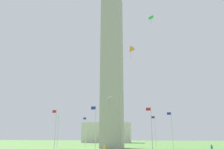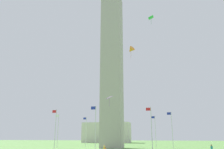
# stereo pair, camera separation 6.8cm
# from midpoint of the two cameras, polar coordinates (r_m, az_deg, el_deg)

# --- Properties ---
(ground_plane) EXTENTS (260.00, 260.00, 0.00)m
(ground_plane) POSITION_cam_midpoint_polar(r_m,az_deg,el_deg) (63.58, 0.03, -17.85)
(ground_plane) COLOR #609347
(obelisk_monument) EXTENTS (5.64, 5.64, 51.24)m
(obelisk_monument) POSITION_cam_midpoint_polar(r_m,az_deg,el_deg) (67.45, 0.03, 4.45)
(obelisk_monument) COLOR #A8A399
(obelisk_monument) RESTS_ON ground
(flagpole_n) EXTENTS (1.12, 0.14, 9.20)m
(flagpole_n) POSITION_cam_midpoint_polar(r_m,az_deg,el_deg) (68.69, -13.30, -13.09)
(flagpole_n) COLOR silver
(flagpole_n) RESTS_ON ground
(flagpole_ne) EXTENTS (1.12, 0.14, 9.20)m
(flagpole_ne) POSITION_cam_midpoint_polar(r_m,az_deg,el_deg) (56.67, -13.91, -12.68)
(flagpole_ne) COLOR silver
(flagpole_ne) RESTS_ON ground
(flagpole_e) EXTENTS (1.12, 0.14, 9.20)m
(flagpole_e) POSITION_cam_midpoint_polar(r_m,az_deg,el_deg) (48.32, -4.15, -12.71)
(flagpole_e) COLOR silver
(flagpole_e) RESTS_ON ground
(flagpole_se) EXTENTS (1.12, 0.14, 9.20)m
(flagpole_se) POSITION_cam_midpoint_polar(r_m,az_deg,el_deg) (51.00, 9.78, -12.66)
(flagpole_se) COLOR silver
(flagpole_se) RESTS_ON ground
(flagpole_s) EXTENTS (1.12, 0.14, 9.20)m
(flagpole_s) POSITION_cam_midpoint_polar(r_m,az_deg,el_deg) (62.09, 14.69, -12.82)
(flagpole_s) COLOR silver
(flagpole_s) RESTS_ON ground
(flagpole_sw) EXTENTS (1.12, 0.14, 9.20)m
(flagpole_sw) POSITION_cam_midpoint_polar(r_m,az_deg,el_deg) (73.23, 10.72, -13.33)
(flagpole_sw) COLOR silver
(flagpole_sw) RESTS_ON ground
(flagpole_w) EXTENTS (1.12, 0.14, 9.20)m
(flagpole_w) POSITION_cam_midpoint_polar(r_m,az_deg,el_deg) (78.99, 2.52, -13.69)
(flagpole_w) COLOR silver
(flagpole_w) RESTS_ON ground
(flagpole_nw) EXTENTS (1.12, 0.14, 9.20)m
(flagpole_nw) POSITION_cam_midpoint_polar(r_m,az_deg,el_deg) (77.29, -6.49, -13.58)
(flagpole_nw) COLOR silver
(flagpole_nw) RESTS_ON ground
(kite_orange_delta) EXTENTS (2.40, 2.30, 3.02)m
(kite_orange_delta) POSITION_cam_midpoint_polar(r_m,az_deg,el_deg) (57.75, 4.74, 6.10)
(kite_orange_delta) COLOR orange
(kite_purple_diamond) EXTENTS (1.87, 1.90, 2.34)m
(kite_purple_diamond) POSITION_cam_midpoint_polar(r_m,az_deg,el_deg) (52.45, -0.62, -5.78)
(kite_purple_diamond) COLOR purple
(kite_green_diamond) EXTENTS (1.09, 1.16, 1.78)m
(kite_green_diamond) POSITION_cam_midpoint_polar(r_m,az_deg,el_deg) (50.22, 9.70, 13.75)
(kite_green_diamond) COLOR green
(distant_building) EXTENTS (24.02, 10.64, 10.01)m
(distant_building) POSITION_cam_midpoint_polar(r_m,az_deg,el_deg) (122.28, -1.28, -14.24)
(distant_building) COLOR beige
(distant_building) RESTS_ON ground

